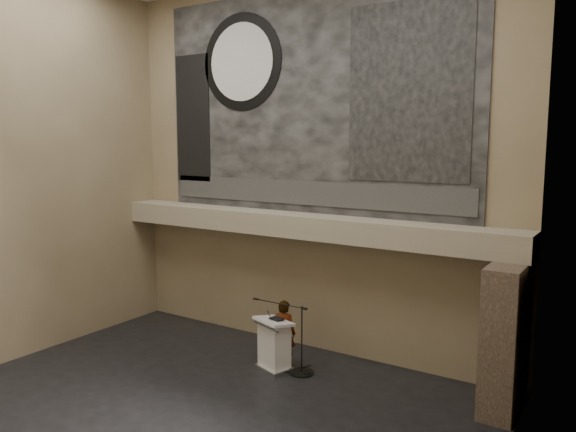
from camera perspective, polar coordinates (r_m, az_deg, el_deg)
The scene contains 19 objects.
floor at distance 10.80m, azimuth -9.85°, elevation -19.08°, with size 10.00×10.00×0.00m, color black.
wall_back at distance 12.86m, azimuth 1.95°, elevation 5.04°, with size 10.00×0.02×8.50m, color #77654B.
wall_left at distance 13.60m, azimuth -25.97°, elevation 4.42°, with size 0.02×8.00×8.50m, color #77654B.
wall_right at distance 7.22m, azimuth 19.82°, elevation 2.52°, with size 0.02×8.00×8.50m, color #77654B.
soffit at distance 12.65m, azimuth 0.99°, elevation -0.92°, with size 10.00×0.80×0.50m, color gray.
sprinkler_left at distance 13.56m, azimuth -4.86°, elevation -1.56°, with size 0.04×0.04×0.06m, color #B2893D.
sprinkler_right at distance 11.77m, azimuth 8.73°, elevation -3.04°, with size 0.04×0.04×0.06m, color #B2893D.
banner at distance 12.85m, azimuth 1.91°, elevation 11.51°, with size 8.00×0.05×5.00m, color black.
banner_text_strip at distance 12.85m, azimuth 1.78°, elevation 2.35°, with size 7.76×0.02×0.55m, color #2E2E2E.
banner_clock_rim at distance 13.94m, azimuth -4.74°, elevation 15.32°, with size 2.30×2.30×0.02m, color black.
banner_clock_face at distance 13.92m, azimuth -4.79°, elevation 15.33°, with size 1.84×1.84×0.02m, color silver.
banner_building_print at distance 11.76m, azimuth 12.10°, elevation 12.19°, with size 2.60×0.02×3.60m, color black.
banner_brick_print at distance 14.85m, azimuth -9.64°, elevation 9.73°, with size 1.10×0.02×3.20m, color black.
stone_pier at distance 10.92m, azimuth 21.20°, elevation -11.51°, with size 0.60×1.40×2.70m, color #3E3026.
lectern at distance 12.19m, azimuth -1.41°, elevation -12.93°, with size 0.94×0.79×1.14m.
binder at distance 12.00m, azimuth -1.16°, elevation -10.40°, with size 0.27×0.22×0.04m, color black.
papers at distance 12.03m, azimuth -2.00°, elevation -10.43°, with size 0.20×0.27×0.01m, color silver.
speaker_person at distance 12.36m, azimuth -0.41°, elevation -11.78°, with size 0.53×0.35×1.45m, color silver.
mic_stand at distance 12.16m, azimuth 1.21°, elevation -14.67°, with size 1.51×0.52×1.45m.
Camera 1 is at (6.64, -7.00, 4.84)m, focal length 35.00 mm.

